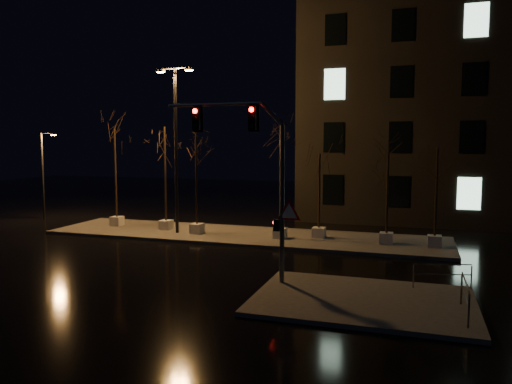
% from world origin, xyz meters
% --- Properties ---
extents(ground, '(90.00, 90.00, 0.00)m').
position_xyz_m(ground, '(0.00, 0.00, 0.00)').
color(ground, black).
rests_on(ground, ground).
extents(median, '(22.00, 5.00, 0.15)m').
position_xyz_m(median, '(0.00, 6.00, 0.07)').
color(median, '#47443F').
rests_on(median, ground).
extents(sidewalk_corner, '(7.00, 5.00, 0.15)m').
position_xyz_m(sidewalk_corner, '(7.50, -3.50, 0.07)').
color(sidewalk_corner, '#47443F').
rests_on(sidewalk_corner, ground).
extents(building, '(25.00, 12.00, 15.00)m').
position_xyz_m(building, '(14.00, 18.00, 7.50)').
color(building, black).
rests_on(building, ground).
extents(tree_0, '(1.80, 1.80, 6.01)m').
position_xyz_m(tree_0, '(-8.23, 6.35, 4.71)').
color(tree_0, silver).
rests_on(tree_0, median).
extents(tree_1, '(1.80, 1.80, 6.09)m').
position_xyz_m(tree_1, '(-4.70, 6.00, 4.77)').
color(tree_1, silver).
rests_on(tree_1, median).
extents(tree_2, '(1.80, 1.80, 6.16)m').
position_xyz_m(tree_2, '(-2.48, 5.42, 4.82)').
color(tree_2, silver).
rests_on(tree_2, median).
extents(tree_3, '(1.80, 1.80, 6.43)m').
position_xyz_m(tree_3, '(2.28, 5.52, 5.03)').
color(tree_3, silver).
rests_on(tree_3, median).
extents(tree_4, '(1.80, 1.80, 4.58)m').
position_xyz_m(tree_4, '(4.19, 6.28, 3.63)').
color(tree_4, silver).
rests_on(tree_4, median).
extents(tree_5, '(1.80, 1.80, 4.76)m').
position_xyz_m(tree_5, '(7.69, 5.82, 3.76)').
color(tree_5, silver).
rests_on(tree_5, median).
extents(tree_6, '(1.80, 1.80, 4.91)m').
position_xyz_m(tree_6, '(9.96, 5.77, 3.88)').
color(tree_6, silver).
rests_on(tree_6, median).
extents(traffic_signal_mast, '(5.32, 0.39, 6.51)m').
position_xyz_m(traffic_signal_mast, '(3.45, -2.41, 4.42)').
color(traffic_signal_mast, '#5A5D62').
rests_on(traffic_signal_mast, sidewalk_corner).
extents(streetlight_main, '(2.28, 0.45, 9.10)m').
position_xyz_m(streetlight_main, '(-3.65, 5.32, 5.40)').
color(streetlight_main, black).
rests_on(streetlight_main, median).
extents(streetlight_far, '(1.14, 0.36, 5.85)m').
position_xyz_m(streetlight_far, '(-15.14, 8.21, 3.22)').
color(streetlight_far, black).
rests_on(streetlight_far, ground).
extents(guard_rail_a, '(1.95, 0.50, 0.86)m').
position_xyz_m(guard_rail_a, '(10.00, -1.50, 0.71)').
color(guard_rail_a, '#5A5D62').
rests_on(guard_rail_a, sidewalk_corner).
extents(guard_rail_b, '(0.07, 2.17, 1.03)m').
position_xyz_m(guard_rail_b, '(10.50, -4.19, 0.81)').
color(guard_rail_b, '#5A5D62').
rests_on(guard_rail_b, sidewalk_corner).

